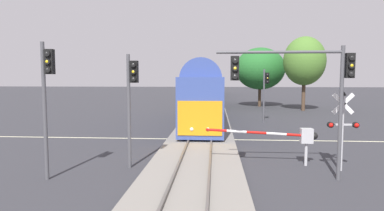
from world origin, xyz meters
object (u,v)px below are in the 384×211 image
(crossing_gate_near, at_px, (295,136))
(crossing_signal_mast, at_px, (343,122))
(elm_centre_background, at_px, (260,69))
(traffic_signal_near_right, at_px, (304,79))
(oak_far_right, at_px, (304,61))
(commuter_train, at_px, (209,86))
(traffic_signal_near_left, at_px, (47,88))
(traffic_signal_median, at_px, (131,92))
(traffic_signal_far_side, at_px, (266,87))

(crossing_gate_near, xyz_separation_m, crossing_signal_mast, (1.88, -0.81, 0.81))
(crossing_signal_mast, relative_size, elm_centre_background, 0.44)
(crossing_signal_mast, xyz_separation_m, elm_centre_background, (0.51, 32.23, 3.08))
(traffic_signal_near_right, bearing_deg, crossing_gate_near, 84.53)
(oak_far_right, bearing_deg, commuter_train, 142.52)
(traffic_signal_near_left, distance_m, oak_far_right, 34.14)
(traffic_signal_median, bearing_deg, commuter_train, 85.42)
(crossing_gate_near, bearing_deg, traffic_signal_far_side, 86.98)
(crossing_signal_mast, bearing_deg, elm_centre_background, 89.10)
(crossing_signal_mast, bearing_deg, oak_far_right, 79.10)
(commuter_train, xyz_separation_m, elm_centre_background, (7.14, -3.77, 2.58))
(commuter_train, relative_size, crossing_signal_mast, 18.08)
(crossing_gate_near, relative_size, elm_centre_background, 0.65)
(crossing_signal_mast, distance_m, oak_far_right, 27.69)
(traffic_signal_far_side, relative_size, elm_centre_background, 0.60)
(traffic_signal_median, distance_m, traffic_signal_far_side, 18.24)
(crossing_gate_near, height_order, traffic_signal_near_left, traffic_signal_near_left)
(crossing_gate_near, xyz_separation_m, traffic_signal_median, (-7.66, -0.99, 2.13))
(traffic_signal_near_right, bearing_deg, oak_far_right, 75.59)
(traffic_signal_near_left, xyz_separation_m, traffic_signal_near_right, (10.42, 0.80, 0.39))
(crossing_signal_mast, xyz_separation_m, oak_far_right, (5.18, 26.93, 3.88))
(oak_far_right, bearing_deg, crossing_signal_mast, -100.90)
(traffic_signal_median, relative_size, traffic_signal_far_side, 1.08)
(traffic_signal_near_right, distance_m, oak_far_right, 29.30)
(oak_far_right, bearing_deg, traffic_signal_near_left, -121.29)
(traffic_signal_far_side, height_order, elm_centre_background, elm_centre_background)
(traffic_signal_median, relative_size, elm_centre_background, 0.64)
(commuter_train, bearing_deg, crossing_signal_mast, -79.55)
(traffic_signal_near_left, relative_size, traffic_signal_far_side, 1.16)
(commuter_train, xyz_separation_m, traffic_signal_near_left, (-5.87, -38.18, 1.06))
(traffic_signal_median, bearing_deg, traffic_signal_near_right, -9.19)
(crossing_signal_mast, bearing_deg, traffic_signal_median, -178.91)
(commuter_train, relative_size, traffic_signal_near_right, 11.93)
(crossing_signal_mast, distance_m, traffic_signal_near_left, 12.79)
(crossing_signal_mast, relative_size, traffic_signal_median, 0.69)
(crossing_signal_mast, height_order, traffic_signal_far_side, traffic_signal_far_side)
(crossing_signal_mast, height_order, oak_far_right, oak_far_right)
(crossing_signal_mast, bearing_deg, traffic_signal_far_side, 93.87)
(crossing_signal_mast, relative_size, traffic_signal_near_left, 0.64)
(oak_far_right, distance_m, elm_centre_background, 7.11)
(elm_centre_background, bearing_deg, oak_far_right, -48.57)
(traffic_signal_near_left, xyz_separation_m, oak_far_right, (17.69, 29.11, 2.31))
(crossing_signal_mast, distance_m, traffic_signal_far_side, 16.05)
(traffic_signal_near_left, xyz_separation_m, traffic_signal_median, (2.97, 2.00, -0.25))
(traffic_signal_far_side, bearing_deg, commuter_train, 105.52)
(traffic_signal_far_side, xyz_separation_m, oak_far_right, (6.26, 10.95, 2.81))
(crossing_gate_near, distance_m, traffic_signal_far_side, 15.30)
(crossing_signal_mast, bearing_deg, commuter_train, 100.45)
(traffic_signal_near_left, bearing_deg, traffic_signal_far_side, 57.82)
(crossing_signal_mast, height_order, elm_centre_background, elm_centre_background)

